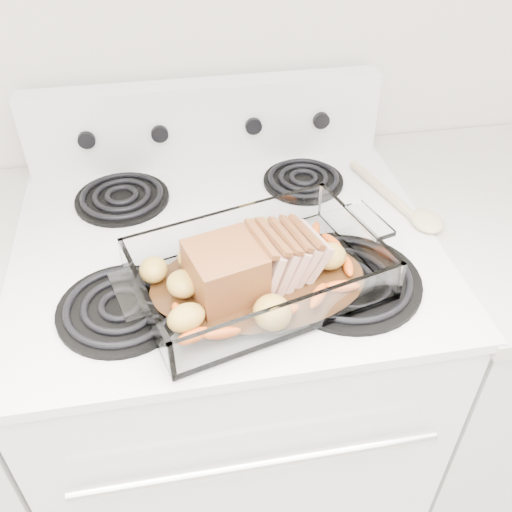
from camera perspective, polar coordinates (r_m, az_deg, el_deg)
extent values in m
cube|color=white|center=(1.42, -2.42, -13.47)|extent=(0.76, 0.65, 0.92)
cylinder|color=silver|center=(0.99, 0.27, -20.12)|extent=(0.61, 0.02, 0.02)
cube|color=white|center=(1.08, -3.09, 1.41)|extent=(0.78, 0.67, 0.02)
cube|color=white|center=(1.27, -5.09, 13.16)|extent=(0.76, 0.06, 0.18)
cylinder|color=black|center=(0.95, -13.25, -5.16)|extent=(0.21, 0.21, 0.01)
cylinder|color=black|center=(0.99, 9.18, -2.47)|extent=(0.25, 0.25, 0.01)
cylinder|color=black|center=(1.20, -13.23, 5.60)|extent=(0.19, 0.19, 0.01)
cylinder|color=black|center=(1.23, 4.75, 7.48)|extent=(0.17, 0.17, 0.01)
cylinder|color=black|center=(1.25, -16.58, 11.14)|extent=(0.04, 0.02, 0.04)
cylinder|color=black|center=(1.24, -9.61, 12.03)|extent=(0.04, 0.02, 0.04)
cylinder|color=black|center=(1.26, -0.28, 12.94)|extent=(0.04, 0.02, 0.04)
cylinder|color=black|center=(1.29, 6.49, 13.39)|extent=(0.04, 0.02, 0.04)
cube|color=silver|center=(1.61, 22.07, -9.38)|extent=(0.55, 0.65, 0.90)
cube|color=white|center=(0.95, 0.21, -2.78)|extent=(0.39, 0.26, 0.01)
cube|color=white|center=(0.84, 1.74, -6.58)|extent=(0.39, 0.01, 0.07)
cube|color=white|center=(1.03, -1.03, 3.42)|extent=(0.39, 0.01, 0.07)
cube|color=white|center=(0.92, -11.57, -2.44)|extent=(0.01, 0.26, 0.07)
cube|color=white|center=(0.97, 11.36, 0.23)|extent=(0.01, 0.26, 0.07)
cylinder|color=#381F0E|center=(0.95, 0.21, -2.52)|extent=(0.23, 0.23, 0.00)
cube|color=brown|center=(0.92, -3.34, -0.98)|extent=(0.11, 0.11, 0.09)
cube|color=tan|center=(0.92, 0.54, -0.65)|extent=(0.04, 0.11, 0.08)
cube|color=tan|center=(0.93, 1.81, -0.58)|extent=(0.04, 0.10, 0.08)
cube|color=tan|center=(0.93, 3.07, -0.50)|extent=(0.05, 0.10, 0.08)
cube|color=tan|center=(0.94, 4.32, -0.43)|extent=(0.05, 0.10, 0.07)
cube|color=tan|center=(0.94, 5.55, -0.36)|extent=(0.05, 0.10, 0.07)
ellipsoid|color=orange|center=(0.89, -7.75, -6.39)|extent=(0.05, 0.02, 0.02)
ellipsoid|color=orange|center=(0.92, 7.71, -4.44)|extent=(0.05, 0.02, 0.02)
ellipsoid|color=orange|center=(0.99, 8.40, -0.44)|extent=(0.05, 0.02, 0.02)
ellipsoid|color=orange|center=(0.97, -8.81, -1.68)|extent=(0.05, 0.02, 0.02)
ellipsoid|color=#B9913C|center=(0.99, -9.00, 0.18)|extent=(0.06, 0.05, 0.04)
ellipsoid|color=#B9913C|center=(1.00, 0.47, 1.60)|extent=(0.06, 0.05, 0.04)
ellipsoid|color=#B9913C|center=(0.95, 7.45, -1.57)|extent=(0.06, 0.05, 0.04)
cylinder|color=beige|center=(1.22, 12.44, 6.58)|extent=(0.07, 0.22, 0.02)
ellipsoid|color=beige|center=(1.14, 16.70, 3.40)|extent=(0.06, 0.08, 0.02)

